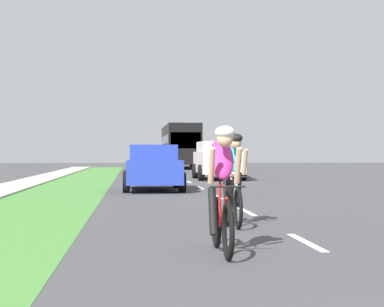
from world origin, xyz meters
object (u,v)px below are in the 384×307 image
(cyclist_trailing, at_px, (233,179))
(pickup_maroon, at_px, (150,160))
(sedan_blue, at_px, (153,167))
(suv_white, at_px, (218,159))
(bus_black, at_px, (180,144))
(cyclist_lead, at_px, (222,189))

(cyclist_trailing, relative_size, pickup_maroon, 0.34)
(sedan_blue, bearing_deg, suv_white, 68.35)
(sedan_blue, xyz_separation_m, bus_black, (3.20, 30.86, 1.21))
(cyclist_lead, bearing_deg, sedan_blue, 91.76)
(sedan_blue, bearing_deg, bus_black, 84.08)
(cyclist_trailing, bearing_deg, bus_black, 87.02)
(suv_white, xyz_separation_m, pickup_maroon, (-2.92, 9.84, -0.12))
(pickup_maroon, bearing_deg, bus_black, 77.57)
(suv_white, height_order, bus_black, bus_black)
(cyclist_trailing, distance_m, suv_white, 19.23)
(suv_white, relative_size, pickup_maroon, 0.92)
(cyclist_lead, bearing_deg, suv_white, 82.48)
(sedan_blue, height_order, pickup_maroon, pickup_maroon)
(sedan_blue, bearing_deg, cyclist_lead, -88.24)
(bus_black, bearing_deg, cyclist_lead, -93.57)
(cyclist_trailing, height_order, suv_white, suv_white)
(cyclist_trailing, xyz_separation_m, sedan_blue, (-1.04, 10.69, -0.04))
(cyclist_lead, xyz_separation_m, cyclist_trailing, (0.62, 2.99, 0.00))
(suv_white, bearing_deg, bus_black, 90.35)
(cyclist_lead, height_order, cyclist_trailing, same)
(cyclist_trailing, height_order, sedan_blue, cyclist_trailing)
(suv_white, bearing_deg, sedan_blue, -111.65)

